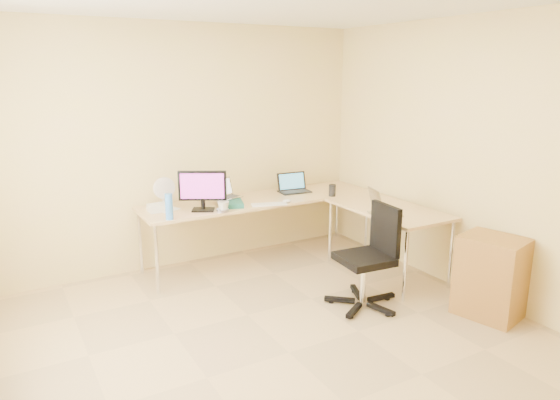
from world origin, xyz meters
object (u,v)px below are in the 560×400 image
desk_return (387,241)px  laptop_black (295,183)px  monitor (203,191)px  keyboard (269,204)px  cabinet (491,277)px  water_bottle (169,207)px  laptop_center (226,189)px  desk_fan (163,193)px  desk_main (260,230)px  mug (223,206)px  office_chair (364,254)px  laptop_return (386,204)px

desk_return → laptop_black: size_ratio=3.67×
monitor → keyboard: size_ratio=1.29×
laptop_black → keyboard: (-0.54, -0.37, -0.10)m
cabinet → desk_return: bearing=83.0°
water_bottle → desk_return: bearing=-18.5°
laptop_center → keyboard: laptop_center is taller
desk_fan → laptop_black: bearing=-11.2°
water_bottle → desk_main: bearing=14.8°
laptop_center → laptop_black: laptop_center is taller
laptop_center → mug: laptop_center is taller
water_bottle → office_chair: (1.41, -1.18, -0.36)m
monitor → water_bottle: monitor is taller
office_chair → cabinet: 1.10m
water_bottle → laptop_return: water_bottle is taller
water_bottle → desk_fan: bearing=78.6°
desk_main → laptop_return: bearing=-57.2°
desk_main → cabinet: bearing=-62.7°
laptop_black → mug: size_ratio=3.09×
desk_fan → laptop_return: bearing=-44.3°
monitor → laptop_center: 0.37m
laptop_black → laptop_return: bearing=-72.1°
office_chair → cabinet: (0.84, -0.70, -0.14)m
keyboard → laptop_return: (0.81, -0.89, 0.10)m
laptop_black → laptop_return: laptop_black is taller
laptop_center → laptop_return: bearing=-66.6°
desk_return → monitor: 1.99m
office_chair → cabinet: size_ratio=1.32×
laptop_center → keyboard: size_ratio=0.85×
cabinet → laptop_center: bearing=110.7°
desk_main → keyboard: size_ratio=7.13×
keyboard → cabinet: size_ratio=0.52×
desk_main → mug: bearing=-152.5°
desk_return → laptop_center: laptop_center is taller
desk_return → office_chair: size_ratio=1.37×
desk_return → mug: bearing=155.6°
desk_return → cabinet: desk_return is taller
desk_return → laptop_center: bearing=143.8°
water_bottle → keyboard: bearing=0.0°
cabinet → desk_fan: bearing=117.9°
laptop_center → mug: (-0.17, -0.31, -0.10)m
laptop_center → desk_fan: size_ratio=1.11×
keyboard → mug: (-0.52, 0.00, 0.05)m
desk_return → keyboard: bearing=145.5°
desk_main → desk_fan: (-1.03, 0.20, 0.51)m
laptop_center → laptop_black: (0.90, 0.07, -0.04)m
desk_fan → cabinet: 3.25m
laptop_center → laptop_black: 0.90m
water_bottle → desk_fan: 0.51m
laptop_center → water_bottle: laptop_center is taller
monitor → laptop_return: bearing=-6.3°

